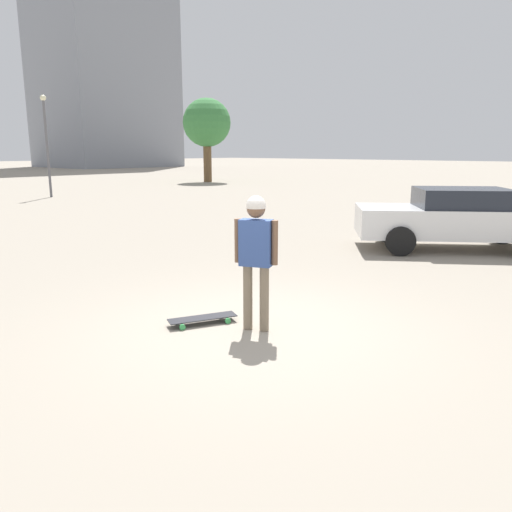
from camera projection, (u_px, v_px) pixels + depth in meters
The scene contains 7 objects.
ground_plane at pixel (256, 330), 6.51m from camera, with size 220.00×220.00×0.00m, color gray.
person at pixel (256, 247), 6.28m from camera, with size 0.35×0.53×1.75m.
skateboard at pixel (203, 318), 6.72m from camera, with size 0.94×0.60×0.09m.
car_parked_near at pixel (457, 218), 11.63m from camera, with size 4.08×4.65×1.44m.
building_block_distant at pixel (101, 42), 68.74m from camera, with size 15.85×14.98×33.95m.
tree_distant at pixel (207, 123), 36.18m from camera, with size 3.47×3.47×6.01m.
lamp_post at pixel (46, 137), 24.37m from camera, with size 0.28×0.28×4.91m.
Camera 1 is at (-4.56, -4.15, 2.29)m, focal length 35.00 mm.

